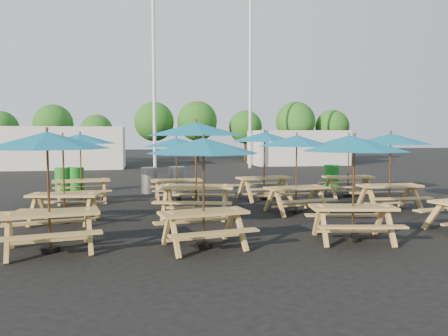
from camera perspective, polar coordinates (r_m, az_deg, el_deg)
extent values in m
plane|color=black|center=(13.50, 1.16, -5.12)|extent=(120.00, 120.00, 0.00)
cube|color=tan|center=(8.87, -21.86, -5.51)|extent=(1.89, 1.02, 0.06)
cube|color=tan|center=(8.28, -21.84, -8.22)|extent=(1.81, 0.58, 0.04)
cube|color=tan|center=(9.57, -21.79, -6.57)|extent=(1.81, 0.58, 0.04)
cylinder|color=black|center=(9.01, -21.74, -9.82)|extent=(0.36, 0.36, 0.10)
cylinder|color=brown|center=(8.82, -21.93, -2.89)|extent=(0.04, 0.04, 2.29)
cone|color=#0F6A97|center=(8.75, -22.11, 3.39)|extent=(2.71, 2.71, 0.32)
cube|color=tan|center=(11.68, -20.15, -3.30)|extent=(1.82, 0.95, 0.06)
cube|color=tan|center=(11.13, -21.18, -5.15)|extent=(1.75, 0.52, 0.04)
cube|color=tan|center=(12.32, -19.14, -4.22)|extent=(1.75, 0.52, 0.04)
cylinder|color=black|center=(11.78, -20.06, -6.51)|extent=(0.35, 0.35, 0.10)
cylinder|color=brown|center=(11.64, -20.20, -1.38)|extent=(0.04, 0.04, 2.22)
cone|color=#0F6A97|center=(11.59, -20.31, 3.23)|extent=(2.57, 2.57, 0.31)
cube|color=tan|center=(14.98, -18.15, -1.57)|extent=(1.88, 0.99, 0.06)
cube|color=tan|center=(14.36, -18.02, -2.97)|extent=(1.80, 0.55, 0.04)
cube|color=tan|center=(15.66, -18.23, -2.39)|extent=(1.80, 0.55, 0.04)
cylinder|color=black|center=(15.06, -18.10, -4.17)|extent=(0.36, 0.36, 0.10)
cylinder|color=brown|center=(14.94, -18.19, -0.02)|extent=(0.04, 0.04, 2.28)
cone|color=#0F6A97|center=(14.91, -18.27, 3.67)|extent=(2.67, 2.67, 0.32)
cube|color=tan|center=(8.54, -2.68, -5.83)|extent=(1.79, 0.98, 0.06)
cube|color=tan|center=(8.02, -1.22, -8.48)|extent=(1.71, 0.56, 0.04)
cube|color=tan|center=(9.18, -3.95, -6.88)|extent=(1.71, 0.56, 0.04)
cylinder|color=black|center=(8.68, -2.67, -10.07)|extent=(0.34, 0.34, 0.09)
cylinder|color=brown|center=(8.49, -2.69, -3.26)|extent=(0.04, 0.04, 2.17)
cone|color=#0F6A97|center=(8.42, -2.71, 2.94)|extent=(2.57, 2.57, 0.30)
cube|color=tan|center=(11.76, -3.65, -2.44)|extent=(2.15, 1.28, 0.07)
cube|color=tan|center=(11.08, -4.20, -4.55)|extent=(2.02, 0.80, 0.04)
cube|color=tan|center=(12.52, -3.16, -3.53)|extent=(2.02, 0.80, 0.04)
cylinder|color=black|center=(11.87, -3.64, -6.15)|extent=(0.40, 0.40, 0.11)
cylinder|color=brown|center=(11.71, -3.66, -0.21)|extent=(0.05, 0.05, 2.58)
cone|color=#0F6A97|center=(11.68, -3.69, 5.11)|extent=(3.19, 3.19, 0.36)
cube|color=tan|center=(14.86, -6.22, -1.60)|extent=(1.70, 0.70, 0.06)
cube|color=tan|center=(14.28, -5.97, -2.93)|extent=(1.69, 0.28, 0.04)
cube|color=tan|center=(15.50, -6.44, -2.37)|extent=(1.69, 0.28, 0.04)
cylinder|color=black|center=(14.94, -6.20, -4.06)|extent=(0.34, 0.34, 0.09)
cylinder|color=brown|center=(14.83, -6.24, -0.12)|extent=(0.04, 0.04, 2.15)
cone|color=#0F6A97|center=(14.79, -6.26, 3.38)|extent=(2.22, 2.22, 0.30)
cube|color=tan|center=(9.47, 16.49, -4.95)|extent=(1.81, 0.96, 0.06)
cube|color=tan|center=(8.93, 17.62, -7.34)|extent=(1.74, 0.54, 0.04)
cube|color=tan|center=(10.12, 15.42, -5.95)|extent=(1.74, 0.54, 0.04)
cylinder|color=black|center=(9.60, 16.40, -8.85)|extent=(0.34, 0.34, 0.10)
cylinder|color=brown|center=(9.42, 16.54, -2.60)|extent=(0.04, 0.04, 2.20)
cone|color=#0F6A97|center=(9.36, 16.65, 3.05)|extent=(2.58, 2.58, 0.31)
cube|color=tan|center=(12.57, 9.40, -2.56)|extent=(1.84, 0.96, 0.06)
cube|color=tan|center=(12.06, 10.88, -4.22)|extent=(1.76, 0.53, 0.04)
cube|color=tan|center=(13.17, 8.02, -3.48)|extent=(1.76, 0.53, 0.04)
cylinder|color=black|center=(12.67, 9.37, -5.57)|extent=(0.35, 0.35, 0.10)
cylinder|color=brown|center=(12.53, 9.42, -0.75)|extent=(0.04, 0.04, 2.23)
cone|color=#0F6A97|center=(12.49, 9.48, 3.55)|extent=(2.59, 2.59, 0.31)
cube|color=tan|center=(15.05, 5.25, -1.28)|extent=(1.93, 1.02, 0.06)
cube|color=tan|center=(14.48, 6.40, -2.68)|extent=(1.85, 0.57, 0.04)
cube|color=tan|center=(15.68, 4.17, -2.14)|extent=(1.85, 0.57, 0.04)
cylinder|color=black|center=(15.13, 5.23, -3.93)|extent=(0.37, 0.37, 0.10)
cylinder|color=brown|center=(15.01, 5.26, 0.31)|extent=(0.04, 0.04, 2.35)
cone|color=#0F6A97|center=(14.98, 5.29, 4.09)|extent=(2.74, 2.74, 0.33)
cube|color=tan|center=(11.86, 26.70, -4.78)|extent=(1.72, 0.58, 0.04)
cube|color=tan|center=(13.70, 20.81, -2.16)|extent=(1.81, 0.75, 0.06)
cube|color=tan|center=(13.17, 22.18, -3.70)|extent=(1.79, 0.30, 0.04)
cube|color=tan|center=(14.30, 19.48, -3.03)|extent=(1.79, 0.30, 0.04)
cylinder|color=black|center=(13.79, 20.73, -4.99)|extent=(0.36, 0.36, 0.10)
cylinder|color=brown|center=(13.66, 20.85, -0.46)|extent=(0.04, 0.04, 2.28)
cone|color=#0F6A97|center=(13.62, 20.96, 3.58)|extent=(2.37, 2.37, 0.32)
cube|color=tan|center=(16.29, 15.91, -1.13)|extent=(1.78, 0.78, 0.06)
cube|color=tan|center=(15.73, 16.81, -2.37)|extent=(1.76, 0.34, 0.04)
cube|color=tan|center=(16.90, 15.04, -1.89)|extent=(1.76, 0.34, 0.04)
cylinder|color=black|center=(16.36, 15.86, -3.47)|extent=(0.35, 0.35, 0.10)
cylinder|color=brown|center=(16.26, 15.94, 0.27)|extent=(0.04, 0.04, 2.23)
cone|color=#0F6A97|center=(16.22, 16.01, 3.59)|extent=(2.38, 2.38, 0.31)
cylinder|color=#167E20|center=(17.65, -20.24, -1.56)|extent=(0.62, 0.62, 0.99)
cylinder|color=#167E20|center=(17.64, -18.76, -1.53)|extent=(0.62, 0.62, 0.99)
cylinder|color=gray|center=(16.95, -9.71, -1.59)|extent=(0.62, 0.62, 0.99)
cylinder|color=gray|center=(17.18, -6.18, -1.48)|extent=(0.62, 0.62, 0.99)
cylinder|color=#167E20|center=(18.76, 13.86, -1.10)|extent=(0.62, 0.62, 0.99)
cylinder|color=silver|center=(27.32, -9.14, 12.17)|extent=(0.20, 0.20, 12.00)
cylinder|color=silver|center=(30.17, 3.45, 11.45)|extent=(0.20, 0.20, 12.00)
cube|color=silver|center=(31.51, -20.21, 2.51)|extent=(8.00, 4.00, 2.80)
cube|color=silver|center=(34.13, 9.56, 2.65)|extent=(7.00, 4.00, 2.60)
cylinder|color=#382314|center=(39.97, -27.05, 1.98)|extent=(0.24, 0.24, 1.92)
sphere|color=#1E5919|center=(39.95, -27.14, 4.67)|extent=(2.80, 2.80, 2.80)
cylinder|color=#382314|center=(37.63, -21.31, 2.21)|extent=(0.24, 0.24, 2.14)
sphere|color=#1E5919|center=(37.63, -21.39, 5.39)|extent=(3.11, 3.11, 3.11)
cylinder|color=#382314|center=(36.91, -16.25, 2.02)|extent=(0.24, 0.24, 1.78)
sphere|color=#1E5919|center=(36.89, -16.30, 4.73)|extent=(2.59, 2.59, 2.59)
cylinder|color=#382314|center=(37.79, -9.08, 2.58)|extent=(0.24, 0.24, 2.31)
sphere|color=#1E5919|center=(37.80, -9.11, 6.01)|extent=(3.36, 3.36, 3.36)
cylinder|color=#382314|center=(37.60, -3.48, 2.65)|extent=(0.24, 0.24, 2.35)
sphere|color=#1E5919|center=(37.61, -3.50, 6.14)|extent=(3.41, 3.41, 3.41)
cylinder|color=#382314|center=(38.78, 2.80, 2.45)|extent=(0.24, 0.24, 2.02)
sphere|color=#1E5919|center=(38.77, 2.82, 5.37)|extent=(2.94, 2.94, 2.94)
cylinder|color=#382314|center=(38.21, 9.29, 2.61)|extent=(0.24, 0.24, 2.32)
sphere|color=#1E5919|center=(38.22, 9.33, 6.01)|extent=(3.38, 3.38, 3.38)
cylinder|color=#382314|center=(39.52, 13.91, 2.38)|extent=(0.24, 0.24, 2.03)
sphere|color=#1E5919|center=(39.51, 13.96, 5.26)|extent=(2.95, 2.95, 2.95)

